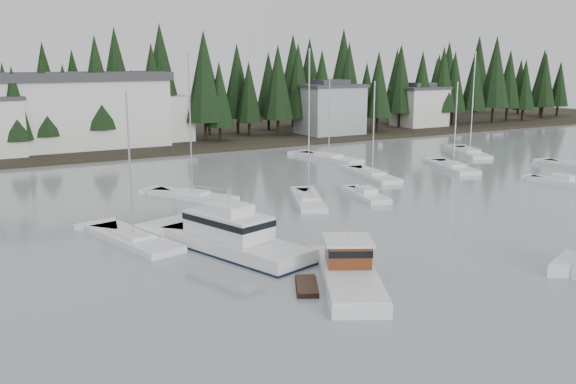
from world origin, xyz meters
The scene contains 17 objects.
far_shore_land centered at (0.00, 97.00, 0.00)m, with size 240.00×54.00×1.00m, color black.
conifer_treeline centered at (0.00, 86.00, 0.00)m, with size 200.00×22.00×20.00m, color black, non-canonical shape.
house_east_a centered at (36.00, 78.00, 4.90)m, with size 10.60×8.48×9.25m.
house_east_b centered at (58.00, 80.00, 4.40)m, with size 9.54×7.42×8.25m.
harbor_inn centered at (-2.96, 82.34, 5.78)m, with size 29.50×11.50×10.90m.
lobster_boat_brown centered at (-3.87, 15.45, 0.55)m, with size 7.47×10.05×4.79m.
cabin_cruiser_center centered at (-7.07, 25.24, 0.80)m, with size 7.26×12.99×5.33m.
sailboat_0 centered at (19.20, 43.56, 0.06)m, with size 4.50×10.38×11.47m.
sailboat_1 centered at (5.80, 35.84, 0.10)m, with size 5.99×9.31×14.89m.
sailboat_3 centered at (42.03, 50.86, 0.08)m, with size 7.12×10.69×14.89m.
sailboat_4 centered at (31.22, 42.94, 0.05)m, with size 5.71×9.89×11.15m.
sailboat_5 centered at (-12.52, 31.06, 0.05)m, with size 5.05×10.33×11.71m.
sailboat_6 centered at (21.86, 56.74, 0.05)m, with size 4.55×11.08×11.69m.
sailboat_7 centered at (-3.05, 43.20, 0.09)m, with size 6.90×9.57×14.49m.
sailboat_9 centered at (45.09, 35.98, 0.06)m, with size 2.74×8.47×11.06m.
runabout_1 centered at (11.92, 34.90, 0.13)m, with size 3.66×7.31×1.42m.
runabout_2 centered at (34.52, 29.83, 0.13)m, with size 3.90×7.24×1.42m.
Camera 1 is at (-25.44, -14.82, 13.63)m, focal length 40.00 mm.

